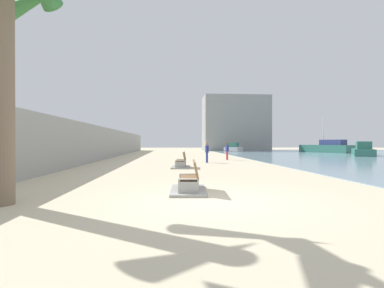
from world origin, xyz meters
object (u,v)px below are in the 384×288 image
object	(u,v)px
palm_tree	(0,23)
bench_far	(181,164)
person_standing	(227,150)
bench_near	(189,184)
boat_distant	(327,148)
boat_mid_bay	(234,148)
boat_far_right	(363,150)
person_walking	(207,151)

from	to	relation	value
palm_tree	bench_far	size ratio (longest dim) A/B	3.06
bench_far	person_standing	xyz separation A→B (m)	(4.35, 7.64, 0.65)
bench_near	boat_distant	size ratio (longest dim) A/B	0.27
bench_near	boat_mid_bay	bearing A→B (deg)	75.72
boat_far_right	person_standing	bearing A→B (deg)	-158.39
boat_mid_bay	boat_distant	xyz separation A→B (m)	(12.78, -6.33, 0.19)
boat_distant	bench_near	bearing A→B (deg)	-124.71
palm_tree	boat_far_right	distance (m)	36.59
person_standing	bench_near	bearing A→B (deg)	-105.06
bench_far	boat_far_right	bearing A→B (deg)	33.75
palm_tree	person_walking	bearing A→B (deg)	64.51
person_walking	person_standing	distance (m)	4.05
person_walking	boat_mid_bay	bearing A→B (deg)	73.42
person_standing	boat_far_right	xyz separation A→B (m)	(17.38, 6.88, -0.26)
bench_far	boat_far_right	xyz separation A→B (m)	(21.73, 14.52, 0.40)
palm_tree	person_standing	xyz separation A→B (m)	(9.19, 17.98, -3.63)
bench_far	boat_distant	size ratio (longest dim) A/B	0.28
bench_near	bench_far	distance (m)	8.70
palm_tree	boat_mid_bay	size ratio (longest dim) A/B	1.12
person_standing	boat_mid_bay	xyz separation A→B (m)	(5.57, 22.83, -0.29)
person_standing	boat_distant	world-z (taller)	boat_distant
palm_tree	person_standing	distance (m)	20.51
bench_far	boat_mid_bay	bearing A→B (deg)	71.96
person_walking	boat_distant	xyz separation A→B (m)	(20.58, 19.88, -0.12)
boat_mid_bay	bench_near	bearing A→B (deg)	-104.28
bench_near	boat_far_right	bearing A→B (deg)	46.84
person_standing	boat_distant	xyz separation A→B (m)	(18.35, 16.50, -0.10)
person_walking	boat_distant	world-z (taller)	boat_distant
person_standing	palm_tree	bearing A→B (deg)	-117.07
person_standing	boat_far_right	world-z (taller)	boat_far_right
person_walking	palm_tree	bearing A→B (deg)	-115.49
boat_mid_bay	boat_distant	world-z (taller)	boat_distant
bench_far	boat_mid_bay	xyz separation A→B (m)	(9.92, 30.47, 0.36)
palm_tree	boat_mid_bay	bearing A→B (deg)	70.11
boat_mid_bay	boat_far_right	size ratio (longest dim) A/B	0.80
bench_near	person_standing	bearing A→B (deg)	74.94
bench_near	person_walking	world-z (taller)	person_walking
person_walking	boat_mid_bay	size ratio (longest dim) A/B	0.26
bench_far	person_standing	world-z (taller)	person_standing
boat_distant	bench_far	bearing A→B (deg)	-133.25
bench_near	person_walking	size ratio (longest dim) A/B	1.38
bench_near	bench_far	bearing A→B (deg)	89.69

